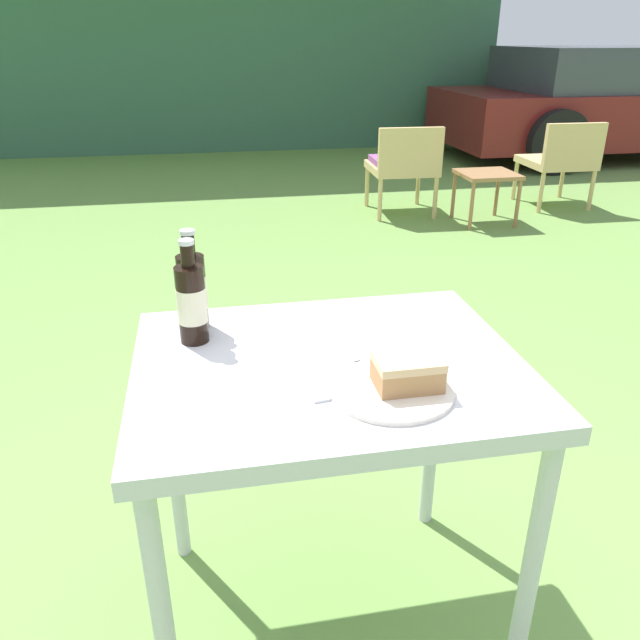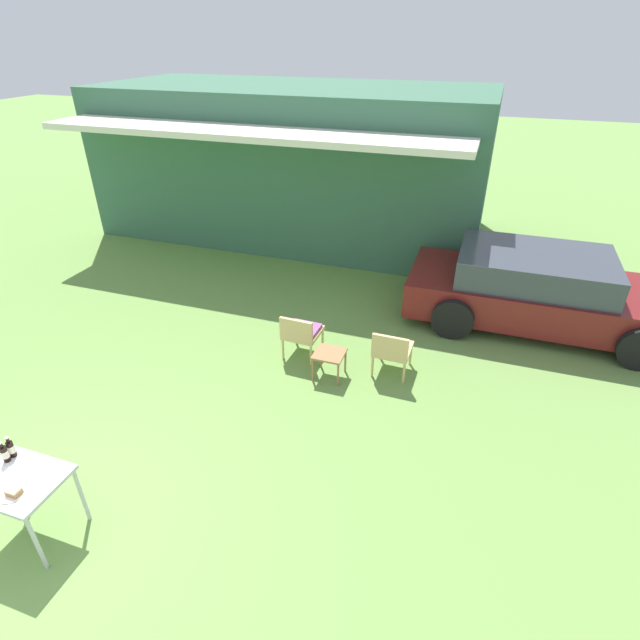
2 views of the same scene
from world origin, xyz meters
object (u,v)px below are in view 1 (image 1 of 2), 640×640
Objects in this scene: garden_side_table at (487,179)px; cake_on_plate at (400,379)px; wicker_chair_cushioned at (403,163)px; cola_bottle_near at (192,302)px; patio_table at (328,395)px; cola_bottle_far at (193,290)px; parked_car at (618,103)px; wicker_chair_plain at (561,158)px.

cake_on_plate is at bearing -117.39° from garden_side_table.
cola_bottle_near reaches higher than wicker_chair_cushioned.
wicker_chair_cushioned is 4.07m from patio_table.
cola_bottle_far is at bearing 136.50° from cake_on_plate.
parked_car is 3.87m from garden_side_table.
parked_car is at bearing -144.65° from wicker_chair_cushioned.
cola_bottle_near is at bearing -124.33° from garden_side_table.
parked_car is 3.03m from wicker_chair_plain.
wicker_chair_cushioned is 3.99m from cola_bottle_far.
wicker_chair_cushioned is 3.08× the size of cola_bottle_far.
cola_bottle_near and cola_bottle_far have the same top height.
wicker_chair_plain is 2.98× the size of cake_on_plate.
parked_car reaches higher than cake_on_plate.
wicker_chair_plain is (1.40, -0.02, -0.00)m from wicker_chair_cushioned.
cake_on_plate is 1.03× the size of cola_bottle_near.
cola_bottle_far is at bearing 141.17° from patio_table.
cake_on_plate is (-1.86, -3.58, 0.43)m from garden_side_table.
parked_car reaches higher than patio_table.
garden_side_table is at bearing 55.67° from cola_bottle_near.
wicker_chair_cushioned is at bearing 72.01° from cake_on_plate.
wicker_chair_plain is 0.89× the size of patio_table.
garden_side_table is 3.97m from patio_table.
cola_bottle_near is at bearing 151.76° from patio_table.
wicker_chair_cushioned is 1.70× the size of garden_side_table.
wicker_chair_plain is at bearing 55.73° from cake_on_plate.
wicker_chair_plain is at bearing -132.19° from parked_car.
cola_bottle_far reaches higher than wicker_chair_plain.
wicker_chair_cushioned is 0.69m from garden_side_table.
parked_car is 4.08m from wicker_chair_cushioned.
garden_side_table is at bearing 62.61° from cake_on_plate.
cola_bottle_far is (-5.10, -5.81, 0.22)m from parked_car.
garden_side_table is 4.06m from cake_on_plate.
patio_table reaches higher than wicker_chair_plain.
patio_table is 0.21m from cake_on_plate.
cake_on_plate reaches higher than wicker_chair_plain.
wicker_chair_cushioned is 4.05m from cola_bottle_near.
patio_table is (-2.80, -3.79, 0.25)m from wicker_chair_plain.
cake_on_plate is at bearing -52.59° from patio_table.
wicker_chair_plain is at bearing -178.52° from wicker_chair_cushioned.
cola_bottle_far reaches higher than patio_table.
patio_table is at bearing 54.92° from wicker_chair_plain.
patio_table is at bearing -128.71° from parked_car.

